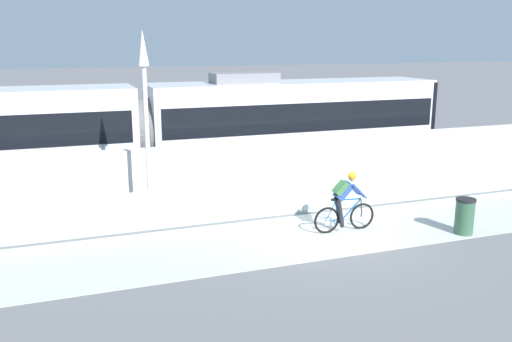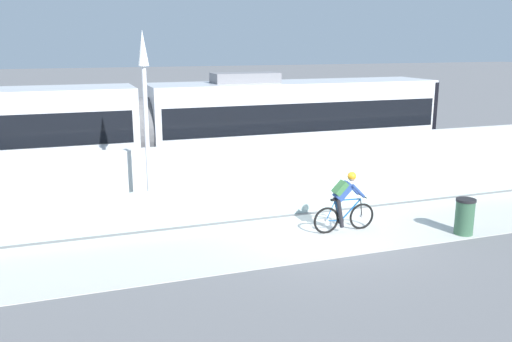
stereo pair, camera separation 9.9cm
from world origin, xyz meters
The scene contains 10 objects.
ground_plane centered at (0.00, 0.00, 0.00)m, with size 200.00×200.00×0.00m, color slate.
bike_path_deck centered at (0.00, 0.00, 0.01)m, with size 32.00×3.20×0.01m, color beige.
glass_parapet centered at (0.00, 1.85, 0.54)m, with size 32.00×0.05×1.08m, color #ADC6C1.
concrete_barrier_wall centered at (0.00, 3.65, 0.93)m, with size 32.00×0.36×1.87m, color silver.
tram_rail_near centered at (0.00, 6.13, 0.00)m, with size 32.00×0.08×0.01m, color #595654.
tram_rail_far centered at (0.00, 7.57, 0.00)m, with size 32.00×0.08×0.01m, color #595654.
tram centered at (-3.73, 6.85, 1.89)m, with size 22.56×2.54×3.81m.
cyclist_on_bike centered at (0.51, 0.00, 0.80)m, with size 1.77×0.58×1.61m.
lamp_post_antenna centered at (-4.23, 2.15, 3.29)m, with size 0.28×0.28×5.20m.
trash_bin centered at (3.36, -1.25, 0.48)m, with size 0.51×0.51×0.96m.
Camera 1 is at (-6.33, -12.09, 4.90)m, focal length 38.20 mm.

